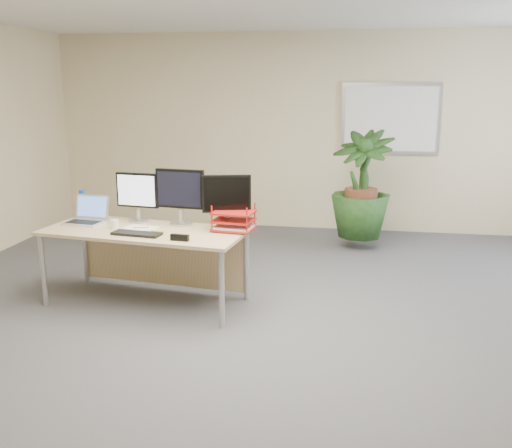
% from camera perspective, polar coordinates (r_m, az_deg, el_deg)
% --- Properties ---
extents(floor, '(8.00, 8.00, 0.00)m').
position_cam_1_polar(floor, '(4.49, -0.80, -12.52)').
color(floor, '#4A4A4F').
rests_on(floor, ground).
extents(back_wall, '(7.00, 0.04, 2.70)m').
position_cam_1_polar(back_wall, '(8.02, 4.51, 9.10)').
color(back_wall, beige).
rests_on(back_wall, floor).
extents(whiteboard, '(1.30, 0.04, 0.95)m').
position_cam_1_polar(whiteboard, '(7.95, 13.30, 10.19)').
color(whiteboard, silver).
rests_on(whiteboard, back_wall).
extents(desk, '(1.92, 0.99, 0.71)m').
position_cam_1_polar(desk, '(5.41, -10.54, -1.82)').
color(desk, tan).
rests_on(desk, floor).
extents(floor_plant, '(1.10, 1.10, 1.50)m').
position_cam_1_polar(floor_plant, '(7.11, 10.48, 3.46)').
color(floor_plant, '#153714').
rests_on(floor_plant, floor).
extents(monitor_left, '(0.42, 0.19, 0.47)m').
position_cam_1_polar(monitor_left, '(5.55, -11.78, 2.95)').
color(monitor_left, '#B2B2B7').
rests_on(monitor_left, desk).
extents(monitor_right, '(0.47, 0.21, 0.53)m').
position_cam_1_polar(monitor_right, '(5.35, -7.59, 3.07)').
color(monitor_right, '#B2B2B7').
rests_on(monitor_right, desk).
extents(monitor_dark, '(0.44, 0.20, 0.49)m').
position_cam_1_polar(monitor_dark, '(5.18, -2.96, 2.61)').
color(monitor_dark, '#B2B2B7').
rests_on(monitor_dark, desk).
extents(laptop, '(0.39, 0.35, 0.25)m').
position_cam_1_polar(laptop, '(5.68, -16.51, 0.77)').
color(laptop, silver).
rests_on(laptop, desk).
extents(keyboard, '(0.45, 0.20, 0.02)m').
position_cam_1_polar(keyboard, '(5.10, -11.86, -0.95)').
color(keyboard, black).
rests_on(keyboard, desk).
extents(coffee_mug, '(0.11, 0.07, 0.08)m').
position_cam_1_polar(coffee_mug, '(5.37, -13.98, -0.02)').
color(coffee_mug, white).
rests_on(coffee_mug, desk).
extents(spiral_notebook, '(0.33, 0.27, 0.01)m').
position_cam_1_polar(spiral_notebook, '(5.30, -11.54, -0.46)').
color(spiral_notebook, white).
rests_on(spiral_notebook, desk).
extents(orange_pen, '(0.13, 0.06, 0.01)m').
position_cam_1_polar(orange_pen, '(5.30, -11.43, -0.35)').
color(orange_pen, '#FC511C').
rests_on(orange_pen, spiral_notebook).
extents(yellow_highlighter, '(0.13, 0.04, 0.02)m').
position_cam_1_polar(yellow_highlighter, '(5.17, -9.81, -0.72)').
color(yellow_highlighter, '#F4F519').
rests_on(yellow_highlighter, desk).
extents(water_bottle, '(0.07, 0.07, 0.28)m').
position_cam_1_polar(water_bottle, '(5.89, -16.88, 1.89)').
color(water_bottle, silver).
rests_on(water_bottle, desk).
extents(letter_tray, '(0.39, 0.31, 0.17)m').
position_cam_1_polar(letter_tray, '(5.14, -2.25, 0.17)').
color(letter_tray, '#AB1A15').
rests_on(letter_tray, desk).
extents(stapler, '(0.16, 0.06, 0.05)m').
position_cam_1_polar(stapler, '(4.85, -7.64, -1.36)').
color(stapler, black).
rests_on(stapler, desk).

